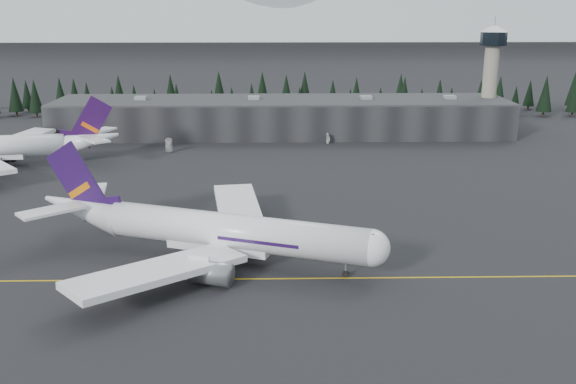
{
  "coord_description": "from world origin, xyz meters",
  "views": [
    {
      "loc": [
        -2.56,
        -102.92,
        45.16
      ],
      "look_at": [
        0.0,
        20.0,
        9.0
      ],
      "focal_mm": 40.0,
      "sensor_mm": 36.0,
      "label": 1
    }
  ],
  "objects_px": {
    "gse_vehicle_b": "(328,142)",
    "jet_main": "(205,229)",
    "gse_vehicle_a": "(169,150)",
    "control_tower": "(491,67)",
    "terminal": "(282,117)"
  },
  "relations": [
    {
      "from": "gse_vehicle_b",
      "to": "jet_main",
      "type": "bearing_deg",
      "value": -14.03
    },
    {
      "from": "gse_vehicle_a",
      "to": "gse_vehicle_b",
      "type": "distance_m",
      "value": 52.67
    },
    {
      "from": "terminal",
      "to": "control_tower",
      "type": "height_order",
      "value": "control_tower"
    },
    {
      "from": "control_tower",
      "to": "gse_vehicle_b",
      "type": "xyz_separation_m",
      "value": [
        -59.68,
        -20.17,
        -22.77
      ]
    },
    {
      "from": "jet_main",
      "to": "gse_vehicle_b",
      "type": "xyz_separation_m",
      "value": [
        30.69,
        100.33,
        -5.08
      ]
    },
    {
      "from": "control_tower",
      "to": "gse_vehicle_a",
      "type": "distance_m",
      "value": 117.75
    },
    {
      "from": "terminal",
      "to": "gse_vehicle_a",
      "type": "bearing_deg",
      "value": -140.96
    },
    {
      "from": "terminal",
      "to": "jet_main",
      "type": "distance_m",
      "value": 118.51
    },
    {
      "from": "gse_vehicle_b",
      "to": "control_tower",
      "type": "bearing_deg",
      "value": 111.66
    },
    {
      "from": "control_tower",
      "to": "gse_vehicle_b",
      "type": "distance_m",
      "value": 66.98
    },
    {
      "from": "jet_main",
      "to": "gse_vehicle_a",
      "type": "relative_size",
      "value": 14.28
    },
    {
      "from": "control_tower",
      "to": "jet_main",
      "type": "relative_size",
      "value": 0.56
    },
    {
      "from": "jet_main",
      "to": "gse_vehicle_b",
      "type": "height_order",
      "value": "jet_main"
    },
    {
      "from": "jet_main",
      "to": "gse_vehicle_a",
      "type": "distance_m",
      "value": 90.85
    },
    {
      "from": "gse_vehicle_a",
      "to": "gse_vehicle_b",
      "type": "height_order",
      "value": "gse_vehicle_a"
    }
  ]
}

